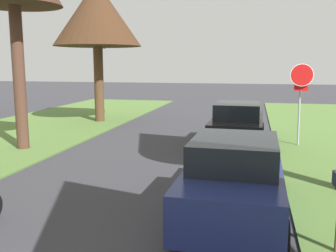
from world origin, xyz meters
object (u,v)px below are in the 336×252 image
parked_sedan_navy (234,178)px  parked_sedan_black (238,125)px  street_tree_left_far (97,15)px  stop_sign_far (301,87)px

parked_sedan_navy → parked_sedan_black: 6.82m
parked_sedan_black → street_tree_left_far: bearing=150.9°
stop_sign_far → parked_sedan_navy: bearing=-105.9°
street_tree_left_far → parked_sedan_black: 9.54m
parked_sedan_navy → parked_sedan_black: (-0.24, 6.81, 0.00)m
street_tree_left_far → parked_sedan_black: bearing=-29.1°
stop_sign_far → parked_sedan_navy: (-1.96, -6.88, -1.46)m
stop_sign_far → parked_sedan_black: bearing=-178.1°
stop_sign_far → street_tree_left_far: street_tree_left_far is taller
street_tree_left_far → parked_sedan_navy: bearing=-55.4°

